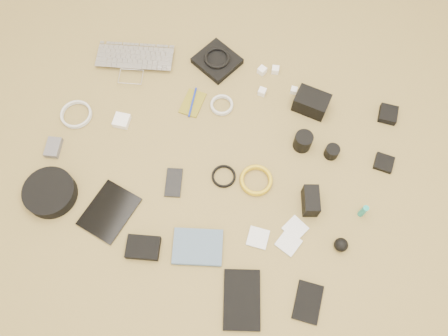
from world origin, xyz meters
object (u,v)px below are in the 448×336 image
at_px(phone, 174,183).
at_px(dslr_camera, 311,103).
at_px(paperback, 196,266).
at_px(tablet, 109,211).
at_px(headphone_case, 50,193).
at_px(laptop, 134,66).

bearing_deg(phone, dslr_camera, 34.72).
bearing_deg(paperback, tablet, 61.38).
bearing_deg(dslr_camera, tablet, -124.92).
distance_m(tablet, headphone_case, 0.25).
xyz_separation_m(phone, headphone_case, (-0.44, -0.23, 0.02)).
relative_size(dslr_camera, phone, 1.15).
distance_m(laptop, phone, 0.61).
bearing_deg(paperback, laptop, 21.64).
bearing_deg(phone, laptop, 113.49).
xyz_separation_m(laptop, tablet, (0.22, -0.66, -0.01)).
height_order(laptop, paperback, laptop).
distance_m(tablet, phone, 0.28).
height_order(headphone_case, paperback, headphone_case).
distance_m(headphone_case, paperback, 0.66).
height_order(tablet, paperback, paperback).
bearing_deg(tablet, paperback, -1.26).
distance_m(tablet, paperback, 0.41).
height_order(laptop, phone, laptop).
relative_size(phone, paperback, 0.66).
bearing_deg(tablet, headphone_case, -166.61).
distance_m(dslr_camera, tablet, 0.97).
height_order(tablet, headphone_case, headphone_case).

